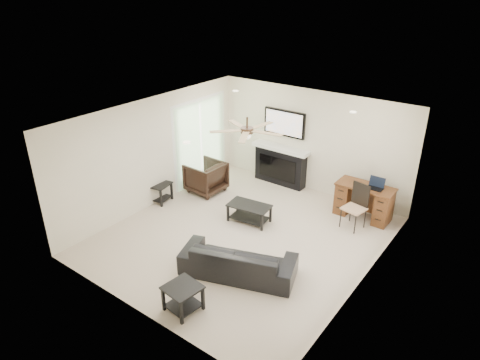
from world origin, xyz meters
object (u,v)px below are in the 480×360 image
Objects in this scene: fireplace_unit at (281,148)px; desk at (364,202)px; armchair at (206,177)px; coffee_table at (249,213)px; sofa at (238,260)px.

fireplace_unit reaches higher than desk.
armchair is 1.80m from coffee_table.
armchair is at bearing -58.67° from sofa.
armchair is 0.93× the size of coffee_table.
desk is at bearing -126.08° from sofa.
desk reaches higher than sofa.
coffee_table is 2.22m from fireplace_unit.
sofa is 2.41× the size of armchair.
armchair is 0.44× the size of fireplace_unit.
desk reaches higher than coffee_table.
fireplace_unit is (-0.49, 2.03, 0.75)m from coffee_table.
armchair is (-2.60, 2.15, 0.09)m from sofa.
fireplace_unit is at bearing -88.13° from sofa.
armchair reaches higher than coffee_table.
coffee_table is at bearing -79.73° from sofa.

